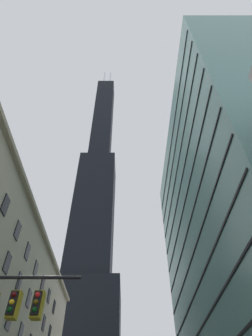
{
  "coord_description": "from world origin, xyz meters",
  "views": [
    {
      "loc": [
        2.23,
        -6.67,
        1.38
      ],
      "look_at": [
        2.14,
        29.32,
        38.08
      ],
      "focal_mm": 30.53,
      "sensor_mm": 36.0,
      "label": 1
    }
  ],
  "objects": [
    {
      "name": "dark_skyscraper",
      "position": [
        -12.18,
        97.47,
        64.07
      ],
      "size": [
        24.85,
        24.85,
        214.84
      ],
      "color": "black",
      "rests_on": "ground"
    }
  ]
}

